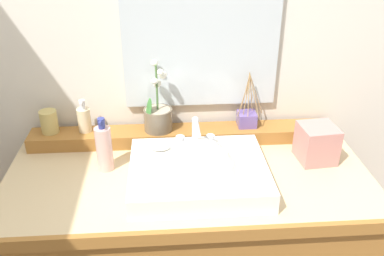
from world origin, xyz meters
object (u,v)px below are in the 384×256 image
Objects in this scene: potted_plant at (158,115)px; reed_diffuser at (247,118)px; lotion_bottle at (104,148)px; sink_basin at (199,176)px; tissue_box at (317,143)px; soap_bar at (160,147)px; soap_dispenser at (84,119)px; tumbler_cup at (49,122)px.

potted_plant is 1.24× the size of reed_diffuser.
reed_diffuser reaches higher than lotion_bottle.
tissue_box is at bearing 15.95° from sink_basin.
tissue_box is at bearing 1.27° from soap_bar.
reed_diffuser is 1.12× the size of lotion_bottle.
soap_dispenser is (-0.29, 0.01, -0.01)m from potted_plant.
soap_dispenser is at bearing 0.29° from tumbler_cup.
sink_basin is 5.07× the size of tumbler_cup.
soap_dispenser is at bearing 146.09° from soap_bar.
soap_bar is at bearing -150.24° from reed_diffuser.
lotion_bottle reaches higher than soap_dispenser.
tissue_box is (0.23, -0.19, -0.02)m from reed_diffuser.
soap_dispenser is at bearing -179.90° from reed_diffuser.
reed_diffuser is (0.36, 0.01, -0.03)m from potted_plant.
tissue_box is (0.59, -0.18, -0.05)m from potted_plant.
potted_plant is 0.27m from lotion_bottle.
tumbler_cup is 0.45× the size of lotion_bottle.
reed_diffuser is (0.35, 0.20, 0.00)m from soap_bar.
potted_plant is at bearing 92.29° from soap_bar.
tumbler_cup is (-0.56, 0.32, 0.07)m from sink_basin.
potted_plant reaches higher than tissue_box.
sink_basin is at bearing -164.05° from tissue_box.
tumbler_cup is at bearing -179.87° from reed_diffuser.
sink_basin is 0.39m from reed_diffuser.
soap_dispenser reaches higher than soap_bar.
lotion_bottle is (-0.33, 0.12, 0.05)m from sink_basin.
sink_basin is 0.47m from tissue_box.
potted_plant is (-0.01, 0.19, 0.04)m from soap_bar.
soap_dispenser is 1.46× the size of tumbler_cup.
soap_bar is at bearing -87.71° from potted_plant.
soap_dispenser is 0.90m from tissue_box.
soap_bar is 0.52× the size of soap_dispenser.
soap_dispenser is at bearing 143.39° from sink_basin.
reed_diffuser is at bearing 0.13° from tumbler_cup.
soap_bar is at bearing -24.68° from tumbler_cup.
lotion_bottle reaches higher than soap_bar.
potted_plant is 1.39× the size of lotion_bottle.
lotion_bottle reaches higher than tumbler_cup.
soap_bar is 0.40m from reed_diffuser.
tumbler_cup is at bearing 169.58° from tissue_box.
potted_plant is 0.29m from soap_dispenser.
soap_dispenser is 0.22m from lotion_bottle.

